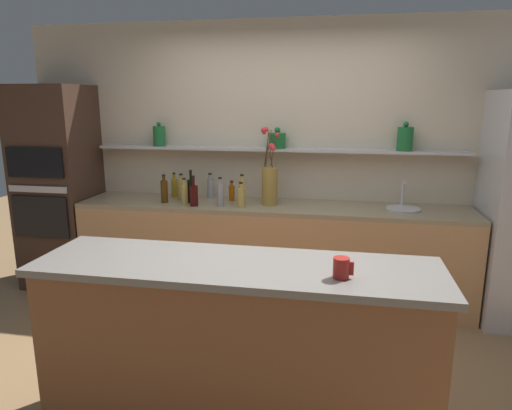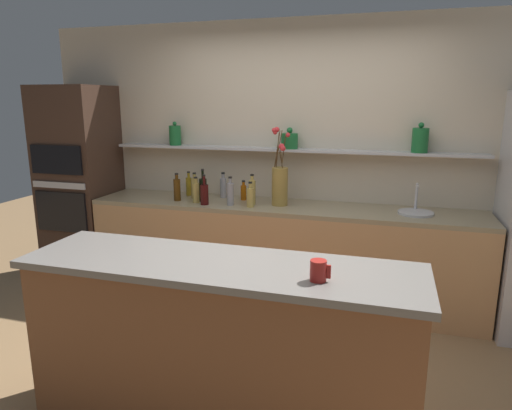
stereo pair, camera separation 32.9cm
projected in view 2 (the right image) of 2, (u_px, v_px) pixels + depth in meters
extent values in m
plane|color=olive|center=(252.00, 370.00, 3.23)|extent=(12.00, 12.00, 0.00)
cube|color=beige|center=(299.00, 160.00, 4.43)|extent=(5.20, 0.10, 2.60)
cube|color=#B7B7BC|center=(287.00, 150.00, 4.30)|extent=(3.52, 0.18, 0.02)
cylinder|color=#19602D|center=(175.00, 135.00, 4.58)|extent=(0.12, 0.12, 0.19)
sphere|color=#19602D|center=(175.00, 124.00, 4.56)|extent=(0.04, 0.04, 0.04)
cylinder|color=#19602D|center=(289.00, 141.00, 4.26)|extent=(0.16, 0.16, 0.14)
sphere|color=#19602D|center=(290.00, 130.00, 4.24)|extent=(0.06, 0.06, 0.06)
cylinder|color=#19602D|center=(420.00, 140.00, 3.94)|extent=(0.14, 0.14, 0.21)
sphere|color=#19602D|center=(421.00, 125.00, 3.91)|extent=(0.05, 0.05, 0.05)
cube|color=tan|center=(281.00, 254.00, 4.31)|extent=(3.62, 0.62, 0.88)
cube|color=gray|center=(281.00, 207.00, 4.21)|extent=(3.62, 0.62, 0.04)
cube|color=brown|center=(220.00, 351.00, 2.56)|extent=(2.12, 0.55, 0.98)
cube|color=slate|center=(219.00, 266.00, 2.45)|extent=(2.18, 0.61, 0.04)
cube|color=#3D281E|center=(80.00, 184.00, 4.78)|extent=(0.68, 0.62, 2.01)
cube|color=black|center=(61.00, 212.00, 4.53)|extent=(0.57, 0.02, 0.40)
cube|color=black|center=(56.00, 160.00, 4.41)|extent=(0.57, 0.02, 0.28)
cube|color=#B7B7BC|center=(59.00, 185.00, 4.47)|extent=(0.60, 0.02, 0.06)
cylinder|color=olive|center=(280.00, 186.00, 4.17)|extent=(0.15, 0.15, 0.35)
cylinder|color=#4C3319|center=(277.00, 149.00, 4.12)|extent=(0.04, 0.06, 0.33)
sphere|color=red|center=(274.00, 130.00, 4.11)|extent=(0.04, 0.04, 0.04)
cylinder|color=#4C3319|center=(278.00, 150.00, 4.12)|extent=(0.02, 0.03, 0.31)
sphere|color=red|center=(275.00, 133.00, 4.12)|extent=(0.04, 0.04, 0.04)
cylinder|color=#4C3319|center=(281.00, 158.00, 4.07)|extent=(0.03, 0.02, 0.18)
sphere|color=red|center=(283.00, 148.00, 4.01)|extent=(0.05, 0.05, 0.05)
cylinder|color=#4C3319|center=(280.00, 157.00, 4.09)|extent=(0.04, 0.03, 0.19)
sphere|color=red|center=(282.00, 146.00, 4.03)|extent=(0.05, 0.05, 0.05)
cylinder|color=#4C3319|center=(279.00, 149.00, 4.12)|extent=(0.06, 0.05, 0.33)
sphere|color=red|center=(277.00, 130.00, 4.12)|extent=(0.05, 0.05, 0.05)
cylinder|color=#4C3319|center=(284.00, 151.00, 4.11)|extent=(0.05, 0.07, 0.28)
sphere|color=red|center=(288.00, 135.00, 4.09)|extent=(0.04, 0.04, 0.04)
cylinder|color=#B7B7BC|center=(416.00, 213.00, 3.87)|extent=(0.30, 0.30, 0.02)
cylinder|color=#B7B7BC|center=(416.00, 196.00, 3.95)|extent=(0.02, 0.02, 0.22)
cylinder|color=#B7B7BC|center=(418.00, 185.00, 3.87)|extent=(0.02, 0.12, 0.02)
cylinder|color=tan|center=(250.00, 198.00, 4.11)|extent=(0.07, 0.07, 0.17)
cylinder|color=tan|center=(250.00, 186.00, 4.09)|extent=(0.03, 0.03, 0.04)
cylinder|color=black|center=(250.00, 183.00, 4.08)|extent=(0.03, 0.03, 0.01)
cylinder|color=black|center=(203.00, 190.00, 4.34)|extent=(0.07, 0.07, 0.22)
cylinder|color=black|center=(203.00, 175.00, 4.31)|extent=(0.02, 0.02, 0.08)
cylinder|color=black|center=(203.00, 170.00, 4.30)|extent=(0.03, 0.03, 0.01)
cylinder|color=gray|center=(230.00, 194.00, 4.18)|extent=(0.06, 0.06, 0.21)
cylinder|color=gray|center=(230.00, 181.00, 4.15)|extent=(0.03, 0.03, 0.04)
cylinder|color=black|center=(230.00, 177.00, 4.14)|extent=(0.03, 0.03, 0.01)
cylinder|color=olive|center=(189.00, 187.00, 4.61)|extent=(0.06, 0.06, 0.18)
cylinder|color=olive|center=(189.00, 175.00, 4.59)|extent=(0.03, 0.03, 0.05)
cylinder|color=black|center=(188.00, 172.00, 4.58)|extent=(0.03, 0.03, 0.01)
cylinder|color=tan|center=(252.00, 193.00, 4.20)|extent=(0.06, 0.06, 0.22)
cylinder|color=tan|center=(252.00, 178.00, 4.17)|extent=(0.03, 0.03, 0.04)
cylinder|color=black|center=(252.00, 175.00, 4.17)|extent=(0.03, 0.03, 0.01)
cylinder|color=tan|center=(195.00, 188.00, 4.48)|extent=(0.07, 0.07, 0.20)
cylinder|color=tan|center=(194.00, 176.00, 4.45)|extent=(0.03, 0.03, 0.04)
cylinder|color=black|center=(194.00, 173.00, 4.44)|extent=(0.03, 0.03, 0.01)
cylinder|color=tan|center=(196.00, 193.00, 4.29)|extent=(0.06, 0.06, 0.19)
cylinder|color=tan|center=(196.00, 181.00, 4.27)|extent=(0.03, 0.03, 0.04)
cylinder|color=black|center=(196.00, 178.00, 4.26)|extent=(0.03, 0.03, 0.01)
cylinder|color=gray|center=(223.00, 188.00, 4.51)|extent=(0.06, 0.06, 0.19)
cylinder|color=gray|center=(223.00, 176.00, 4.48)|extent=(0.03, 0.03, 0.04)
cylinder|color=black|center=(223.00, 173.00, 4.48)|extent=(0.03, 0.03, 0.01)
cylinder|color=#4C2D0C|center=(177.00, 190.00, 4.36)|extent=(0.07, 0.07, 0.21)
cylinder|color=#4C2D0C|center=(177.00, 177.00, 4.34)|extent=(0.03, 0.03, 0.04)
cylinder|color=black|center=(176.00, 174.00, 4.33)|extent=(0.03, 0.03, 0.01)
cylinder|color=#9E4C0A|center=(244.00, 193.00, 4.40)|extent=(0.05, 0.05, 0.14)
cylinder|color=#9E4C0A|center=(243.00, 184.00, 4.38)|extent=(0.03, 0.03, 0.04)
cylinder|color=black|center=(243.00, 181.00, 4.37)|extent=(0.03, 0.03, 0.01)
cylinder|color=#380C0C|center=(204.00, 195.00, 4.20)|extent=(0.08, 0.08, 0.19)
cylinder|color=#380C0C|center=(204.00, 180.00, 4.17)|extent=(0.02, 0.02, 0.08)
cylinder|color=black|center=(204.00, 175.00, 4.16)|extent=(0.03, 0.03, 0.01)
cylinder|color=maroon|center=(318.00, 271.00, 2.18)|extent=(0.08, 0.08, 0.10)
cube|color=maroon|center=(329.00, 272.00, 2.17)|extent=(0.02, 0.01, 0.07)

